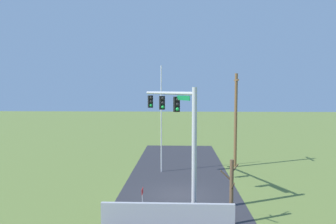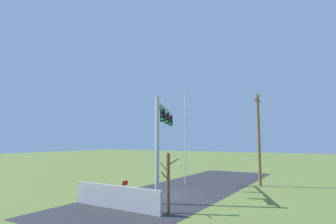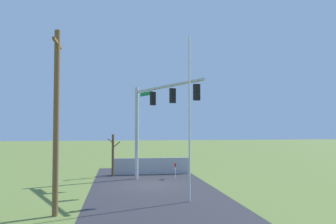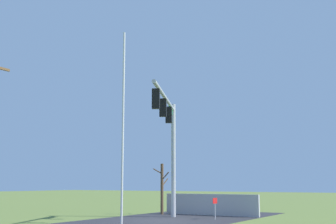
{
  "view_description": "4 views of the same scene",
  "coord_description": "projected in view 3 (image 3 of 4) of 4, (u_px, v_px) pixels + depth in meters",
  "views": [
    {
      "loc": [
        19.8,
        -0.02,
        6.88
      ],
      "look_at": [
        -1.86,
        -0.81,
        5.35
      ],
      "focal_mm": 32.73,
      "sensor_mm": 36.0,
      "label": 1
    },
    {
      "loc": [
        18.1,
        10.97,
        4.1
      ],
      "look_at": [
        -0.9,
        -0.59,
        6.44
      ],
      "focal_mm": 29.2,
      "sensor_mm": 36.0,
      "label": 2
    },
    {
      "loc": [
        -23.55,
        2.29,
        3.96
      ],
      "look_at": [
        -1.97,
        -0.9,
        4.94
      ],
      "focal_mm": 36.4,
      "sensor_mm": 36.0,
      "label": 3
    },
    {
      "loc": [
        -21.77,
        -13.53,
        2.09
      ],
      "look_at": [
        -0.56,
        -0.8,
        5.98
      ],
      "focal_mm": 48.22,
      "sensor_mm": 36.0,
      "label": 4
    }
  ],
  "objects": [
    {
      "name": "ground_plane",
      "position": [
        151.0,
        185.0,
        23.43
      ],
      "size": [
        160.0,
        160.0,
        0.0
      ],
      "primitive_type": "plane",
      "color": "olive"
    },
    {
      "name": "road_surface",
      "position": [
        158.0,
        196.0,
        19.48
      ],
      "size": [
        28.0,
        8.0,
        0.01
      ],
      "primitive_type": "cube",
      "color": "#2D2D33",
      "rests_on": "ground_plane"
    },
    {
      "name": "sidewalk_corner",
      "position": [
        136.0,
        177.0,
        27.09
      ],
      "size": [
        6.0,
        6.0,
        0.01
      ],
      "primitive_type": "cube",
      "color": "#B7B5AD",
      "rests_on": "ground_plane"
    },
    {
      "name": "retaining_fence",
      "position": [
        152.0,
        166.0,
        28.69
      ],
      "size": [
        0.2,
        6.56,
        1.37
      ],
      "primitive_type": "cube",
      "color": "#A8A8AD",
      "rests_on": "ground_plane"
    },
    {
      "name": "signal_mast",
      "position": [
        153.0,
        111.0,
        24.21
      ],
      "size": [
        7.75,
        3.62,
        7.06
      ],
      "color": "#B2B5BA",
      "rests_on": "ground_plane"
    },
    {
      "name": "flagpole",
      "position": [
        189.0,
        118.0,
        18.25
      ],
      "size": [
        0.1,
        0.1,
        8.95
      ],
      "primitive_type": "cylinder",
      "color": "silver",
      "rests_on": "ground_plane"
    },
    {
      "name": "utility_pole",
      "position": [
        56.0,
        118.0,
        15.35
      ],
      "size": [
        1.9,
        0.26,
        8.39
      ],
      "color": "brown",
      "rests_on": "ground_plane"
    },
    {
      "name": "bare_tree",
      "position": [
        113.0,
        155.0,
        27.5
      ],
      "size": [
        1.27,
        1.02,
        3.38
      ],
      "color": "brown",
      "rests_on": "ground_plane"
    },
    {
      "name": "open_sign",
      "position": [
        175.0,
        167.0,
        26.28
      ],
      "size": [
        0.56,
        0.04,
        1.22
      ],
      "color": "silver",
      "rests_on": "ground_plane"
    }
  ]
}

